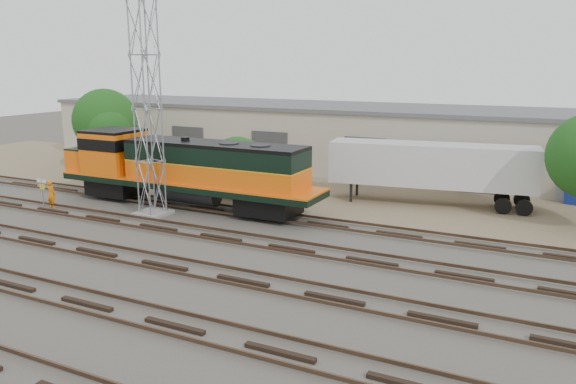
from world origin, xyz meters
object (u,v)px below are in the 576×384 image
at_px(worker, 51,194).
at_px(semi_trailer, 436,167).
at_px(locomotive, 182,168).
at_px(signal_tower, 148,114).

relative_size(worker, semi_trailer, 0.14).
height_order(locomotive, semi_trailer, locomotive).
distance_m(locomotive, semi_trailer, 15.71).
relative_size(signal_tower, worker, 7.00).
distance_m(signal_tower, worker, 8.48).
bearing_deg(signal_tower, worker, -167.37).
bearing_deg(locomotive, worker, -151.76).
xyz_separation_m(signal_tower, semi_trailer, (14.31, 9.79, -3.51)).
height_order(locomotive, worker, locomotive).
bearing_deg(locomotive, semi_trailer, 28.32).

